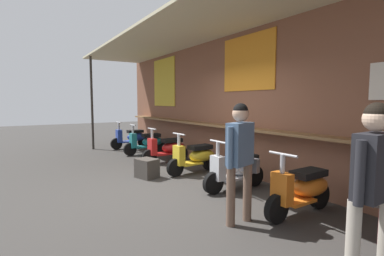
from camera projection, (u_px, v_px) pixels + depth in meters
ground_plane at (170, 188)px, 5.51m from camera, size 36.71×36.71×0.00m
market_stall_facade at (244, 92)px, 6.31m from camera, size 13.11×2.42×3.35m
scooter_blue at (132, 137)px, 10.27m from camera, size 0.46×1.40×0.97m
scooter_teal at (148, 142)px, 9.08m from camera, size 0.46×1.40×0.97m
scooter_red at (168, 148)px, 7.89m from camera, size 0.46×1.40×0.97m
scooter_yellow at (196, 156)px, 6.68m from camera, size 0.49×1.40×0.97m
scooter_silver at (238, 169)px, 5.43m from camera, size 0.46×1.40×0.97m
scooter_orange at (303, 188)px, 4.21m from camera, size 0.46×1.40×0.97m
shopper_with_handbag at (374, 177)px, 2.47m from camera, size 0.29×0.65×1.66m
shopper_browsing at (240, 151)px, 3.86m from camera, size 0.40×0.65×1.65m
merchandise_crate at (147, 168)px, 6.27m from camera, size 0.54×0.48×0.42m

